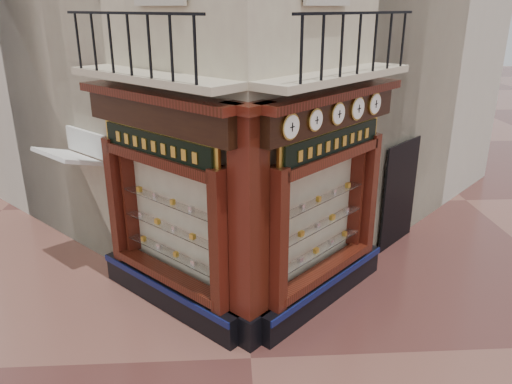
{
  "coord_description": "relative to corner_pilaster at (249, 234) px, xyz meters",
  "views": [
    {
      "loc": [
        -0.29,
        -6.49,
        5.24
      ],
      "look_at": [
        0.2,
        2.0,
        2.07
      ],
      "focal_mm": 35.0,
      "sensor_mm": 36.0,
      "label": 1
    }
  ],
  "objects": [
    {
      "name": "ground",
      "position": [
        0.0,
        -0.5,
        -1.95
      ],
      "size": [
        80.0,
        80.0,
        0.0
      ],
      "primitive_type": "plane",
      "color": "#4E2824",
      "rests_on": "ground"
    },
    {
      "name": "shopfront_left",
      "position": [
        -1.41,
        1.07,
        0.03
      ],
      "size": [
        2.86,
        2.86,
        3.98
      ],
      "rotation": [
        0.0,
        0.0,
        2.36
      ],
      "color": "black",
      "rests_on": "ground"
    },
    {
      "name": "shopfront_right",
      "position": [
        1.41,
        1.07,
        0.03
      ],
      "size": [
        2.86,
        2.86,
        3.98
      ],
      "rotation": [
        0.0,
        0.0,
        0.79
      ],
      "color": "black",
      "rests_on": "ground"
    },
    {
      "name": "corner_pilaster",
      "position": [
        0.0,
        0.0,
        0.0
      ],
      "size": [
        0.85,
        0.85,
        3.98
      ],
      "rotation": [
        0.0,
        0.0,
        0.79
      ],
      "color": "black",
      "rests_on": "ground"
    },
    {
      "name": "balcony",
      "position": [
        0.0,
        0.99,
        2.27
      ],
      "size": [
        5.94,
        2.97,
        1.03
      ],
      "color": "beige",
      "rests_on": "ground"
    },
    {
      "name": "clock_a",
      "position": [
        0.61,
        0.0,
        1.67
      ],
      "size": [
        0.31,
        0.31,
        0.39
      ],
      "rotation": [
        0.0,
        0.0,
        0.79
      ],
      "color": "#AE913A",
      "rests_on": "ground"
    },
    {
      "name": "clock_b",
      "position": [
        1.04,
        0.44,
        1.67
      ],
      "size": [
        0.29,
        0.29,
        0.36
      ],
      "rotation": [
        0.0,
        0.0,
        0.79
      ],
      "color": "#AE913A",
      "rests_on": "ground"
    },
    {
      "name": "clock_c",
      "position": [
        1.48,
        0.88,
        1.67
      ],
      "size": [
        0.3,
        0.3,
        0.38
      ],
      "rotation": [
        0.0,
        0.0,
        0.79
      ],
      "color": "#AE913A",
      "rests_on": "ground"
    },
    {
      "name": "clock_d",
      "position": [
        1.91,
        1.3,
        1.67
      ],
      "size": [
        0.33,
        0.33,
        0.41
      ],
      "rotation": [
        0.0,
        0.0,
        0.79
      ],
      "color": "#AE913A",
      "rests_on": "ground"
    },
    {
      "name": "clock_e",
      "position": [
        2.32,
        1.72,
        1.67
      ],
      "size": [
        0.32,
        0.32,
        0.4
      ],
      "rotation": [
        0.0,
        0.0,
        0.79
      ],
      "color": "#AE913A",
      "rests_on": "ground"
    },
    {
      "name": "awning",
      "position": [
        -3.52,
        2.81,
        -1.95
      ],
      "size": [
        1.56,
        1.56,
        0.31
      ],
      "primitive_type": null,
      "rotation": [
        0.29,
        0.0,
        2.36
      ],
      "color": "silver",
      "rests_on": "ground"
    },
    {
      "name": "signboard_left",
      "position": [
        -1.46,
        1.01,
        1.15
      ],
      "size": [
        2.1,
        2.1,
        0.56
      ],
      "rotation": [
        0.0,
        0.0,
        2.36
      ],
      "color": "gold",
      "rests_on": "ground"
    },
    {
      "name": "signboard_right",
      "position": [
        1.46,
        1.01,
        1.15
      ],
      "size": [
        2.08,
        2.08,
        0.56
      ],
      "rotation": [
        0.0,
        0.0,
        0.79
      ],
      "color": "gold",
      "rests_on": "ground"
    }
  ]
}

